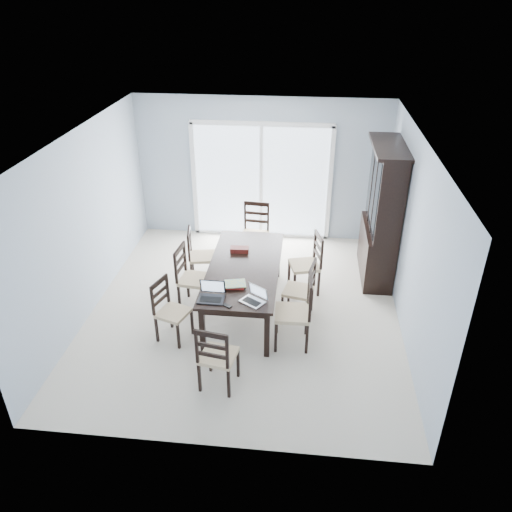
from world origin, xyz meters
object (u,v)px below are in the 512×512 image
object	(u,v)px
chair_right_mid	(304,284)
game_box	(239,250)
chair_left_far	(196,250)
chair_end_near	(215,352)
laptop_dark	(211,296)
laptop_silver	(252,299)
chair_right_far	(311,257)
cell_phone	(227,306)
chair_left_mid	(188,271)
chair_end_far	(255,226)
china_hutch	(382,215)
hot_tub	(242,190)
chair_right_near	(300,304)
dining_table	(244,271)
chair_left_near	(167,304)

from	to	relation	value
chair_right_mid	game_box	world-z (taller)	chair_right_mid
chair_left_far	chair_end_near	distance (m)	2.54
chair_left_far	chair_end_near	size ratio (longest dim) A/B	0.97
laptop_dark	chair_end_near	bearing A→B (deg)	-75.52
chair_end_near	laptop_silver	distance (m)	0.88
chair_right_far	cell_phone	world-z (taller)	chair_right_far
chair_left_mid	cell_phone	world-z (taller)	chair_left_mid
chair_end_far	cell_phone	world-z (taller)	chair_end_far
laptop_dark	cell_phone	size ratio (longest dim) A/B	2.76
chair_right_far	chair_end_far	bearing A→B (deg)	30.02
laptop_silver	chair_right_far	bearing A→B (deg)	98.07
china_hutch	laptop_dark	distance (m)	3.18
chair_end_far	hot_tub	distance (m)	2.08
game_box	chair_right_near	bearing A→B (deg)	-49.58
chair_right_far	dining_table	bearing A→B (deg)	108.52
chair_end_far	laptop_dark	xyz separation A→B (m)	(-0.30, -2.46, 0.18)
chair_left_mid	chair_left_far	distance (m)	0.72
chair_end_far	game_box	world-z (taller)	chair_end_far
chair_right_far	cell_phone	distance (m)	1.94
chair_right_near	chair_right_mid	size ratio (longest dim) A/B	1.14
chair_right_mid	chair_right_far	size ratio (longest dim) A/B	0.93
china_hutch	cell_phone	xyz separation A→B (m)	(-2.11, -2.25, -0.31)
chair_right_far	chair_end_near	distance (m)	2.54
laptop_silver	game_box	xyz separation A→B (m)	(-0.34, 1.30, -0.01)
chair_left_near	chair_right_far	size ratio (longest dim) A/B	0.90
chair_end_near	cell_phone	size ratio (longest dim) A/B	8.86
chair_left_near	chair_right_near	bearing A→B (deg)	110.38
dining_table	chair_left_near	size ratio (longest dim) A/B	2.17
china_hutch	dining_table	bearing A→B (deg)	-148.29
chair_end_near	chair_left_mid	bearing A→B (deg)	122.27
chair_left_far	cell_phone	xyz separation A→B (m)	(0.78, -1.76, 0.20)
dining_table	chair_end_near	size ratio (longest dim) A/B	2.05
dining_table	china_hutch	xyz separation A→B (m)	(2.02, 1.25, 0.40)
laptop_dark	hot_tub	size ratio (longest dim) A/B	0.16
chair_left_near	chair_right_far	world-z (taller)	chair_right_far
china_hutch	chair_left_far	world-z (taller)	china_hutch
chair_right_near	game_box	world-z (taller)	chair_right_near
chair_left_near	hot_tub	size ratio (longest dim) A/B	0.50
dining_table	chair_end_near	world-z (taller)	chair_end_near
chair_right_mid	game_box	size ratio (longest dim) A/B	3.83
chair_left_mid	hot_tub	bearing A→B (deg)	-178.68
chair_left_near	chair_right_mid	xyz separation A→B (m)	(1.81, 0.66, 0.02)
chair_right_far	chair_left_near	bearing A→B (deg)	110.40
dining_table	game_box	xyz separation A→B (m)	(-0.12, 0.42, 0.11)
china_hutch	chair_right_mid	xyz separation A→B (m)	(-1.16, -1.33, -0.52)
chair_left_far	chair_left_near	bearing A→B (deg)	-12.30
chair_right_mid	laptop_dark	distance (m)	1.45
chair_left_near	chair_left_far	xyz separation A→B (m)	(0.08, 1.49, 0.02)
dining_table	chair_end_far	world-z (taller)	chair_end_far
chair_left_mid	cell_phone	bearing A→B (deg)	42.09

